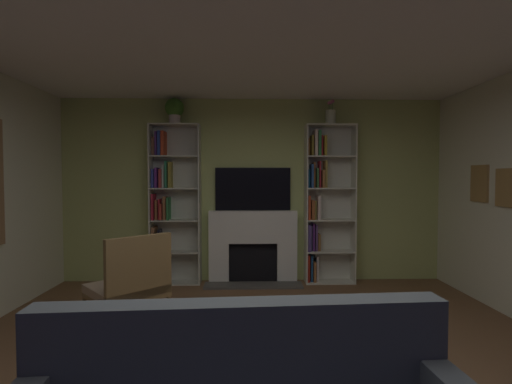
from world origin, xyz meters
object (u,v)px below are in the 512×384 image
at_px(bookshelf_left, 170,202).
at_px(bookshelf_right, 323,203).
at_px(armchair, 131,284).
at_px(tv, 253,189).
at_px(vase_with_flowers, 331,116).
at_px(fireplace, 253,245).
at_px(potted_plant, 175,110).

bearing_deg(bookshelf_left, bookshelf_right, -0.18).
bearing_deg(bookshelf_right, armchair, -141.03).
bearing_deg(bookshelf_right, tv, 175.83).
relative_size(bookshelf_left, vase_with_flowers, 6.44).
distance_m(fireplace, vase_with_flowers, 2.19).
bearing_deg(tv, fireplace, -90.00).
distance_m(fireplace, bookshelf_right, 1.20).
height_order(bookshelf_left, potted_plant, potted_plant).
xyz_separation_m(potted_plant, vase_with_flowers, (2.23, -0.00, -0.08)).
relative_size(bookshelf_right, armchair, 2.32).
bearing_deg(tv, bookshelf_right, -4.17).
bearing_deg(vase_with_flowers, bookshelf_left, 178.70).
bearing_deg(tv, bookshelf_left, -176.78).
xyz_separation_m(tv, bookshelf_right, (1.02, -0.07, -0.20)).
height_order(bookshelf_right, potted_plant, potted_plant).
bearing_deg(bookshelf_right, fireplace, 179.57).
distance_m(bookshelf_left, vase_with_flowers, 2.63).
distance_m(fireplace, bookshelf_left, 1.36).
bearing_deg(bookshelf_right, bookshelf_left, 179.82).
bearing_deg(armchair, tv, 57.11).
distance_m(tv, bookshelf_right, 1.05).
height_order(bookshelf_left, armchair, bookshelf_left).
relative_size(bookshelf_left, potted_plant, 6.28).
relative_size(tv, potted_plant, 3.02).
height_order(fireplace, tv, tv).
xyz_separation_m(vase_with_flowers, armchair, (-2.34, -1.77, -1.92)).
distance_m(potted_plant, armchair, 2.68).
relative_size(fireplace, armchair, 1.40).
bearing_deg(potted_plant, tv, 6.13).
relative_size(bookshelf_right, potted_plant, 6.28).
bearing_deg(bookshelf_left, armchair, -90.64).
bearing_deg(fireplace, tv, 90.00).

